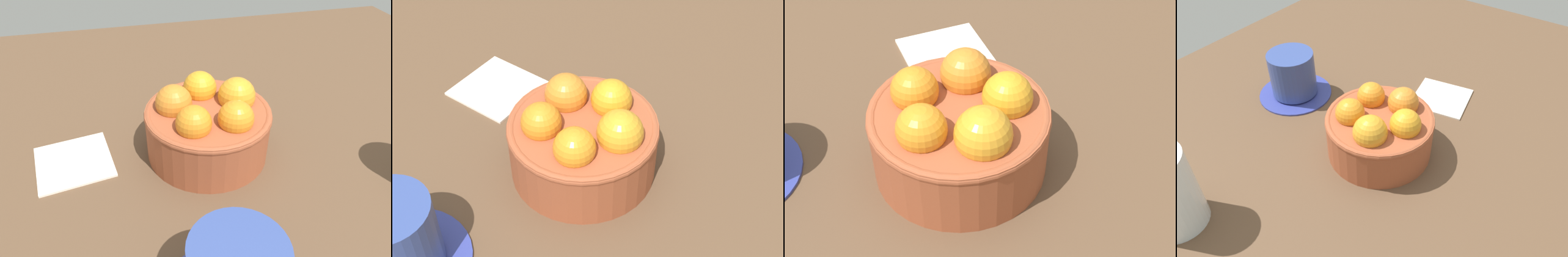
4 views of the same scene
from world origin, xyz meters
TOP-DOWN VIEW (x-y plane):
  - ground_plane at (0.00, 0.00)cm, footprint 118.15×97.11cm
  - terracotta_bowl at (0.02, 0.05)cm, footprint 15.76×15.76cm
  - folded_napkin at (-17.15, 1.64)cm, footprint 10.64×10.73cm

SIDE VIEW (x-z plane):
  - ground_plane at x=0.00cm, z-range -4.53..0.00cm
  - folded_napkin at x=-17.15cm, z-range 0.00..0.60cm
  - terracotta_bowl at x=0.02cm, z-range -0.48..9.21cm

